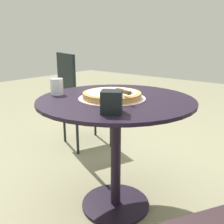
{
  "coord_description": "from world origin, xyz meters",
  "views": [
    {
      "loc": [
        0.86,
        -1.1,
        1.02
      ],
      "look_at": [
        -0.02,
        -0.02,
        0.61
      ],
      "focal_mm": 41.23,
      "sensor_mm": 36.0,
      "label": 1
    }
  ],
  "objects": [
    {
      "name": "drinking_cup",
      "position": [
        -0.33,
        -0.14,
        0.74
      ],
      "size": [
        0.07,
        0.07,
        0.1
      ],
      "primitive_type": "cylinder",
      "color": "silver",
      "rests_on": "patio_table"
    },
    {
      "name": "patio_table",
      "position": [
        0.0,
        0.0,
        0.53
      ],
      "size": [
        0.88,
        0.88,
        0.69
      ],
      "color": "black",
      "rests_on": "ground"
    },
    {
      "name": "ground_plane",
      "position": [
        0.0,
        0.0,
        0.0
      ],
      "size": [
        10.0,
        10.0,
        0.0
      ],
      "primitive_type": "plane",
      "color": "gray"
    },
    {
      "name": "pizza_server",
      "position": [
        0.05,
        -0.04,
        0.75
      ],
      "size": [
        0.21,
        0.11,
        0.02
      ],
      "color": "silver",
      "rests_on": "pizza_on_tray"
    },
    {
      "name": "pizza_on_tray",
      "position": [
        -0.01,
        -0.02,
        0.71
      ],
      "size": [
        0.37,
        0.37,
        0.05
      ],
      "color": "silver",
      "rests_on": "patio_table"
    },
    {
      "name": "patio_chair_far",
      "position": [
        -0.85,
        0.52,
        0.51
      ],
      "size": [
        0.52,
        0.52,
        0.89
      ],
      "color": "black",
      "rests_on": "ground"
    },
    {
      "name": "napkin_dispenser",
      "position": [
        0.16,
        -0.24,
        0.74
      ],
      "size": [
        0.12,
        0.12,
        0.1
      ],
      "primitive_type": "cube",
      "rotation": [
        0.0,
        0.0,
        3.73
      ],
      "color": "black",
      "rests_on": "patio_table"
    }
  ]
}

